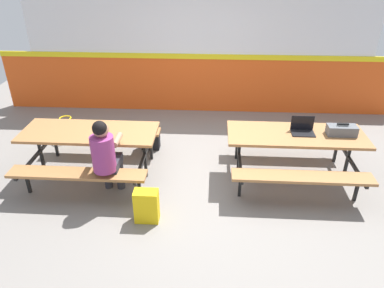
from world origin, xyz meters
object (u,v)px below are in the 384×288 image
(laptop_dark, at_px, (303,130))
(tote_bag_bright, at_px, (67,130))
(satchel_spare, at_px, (151,137))
(picnic_table_right, at_px, (295,144))
(backpack_dark, at_px, (147,206))
(picnic_table_left, at_px, (91,141))
(student_nearer, at_px, (105,153))
(toolbox_grey, at_px, (342,130))

(laptop_dark, xyz_separation_m, tote_bag_bright, (-3.83, 0.97, -0.59))
(laptop_dark, xyz_separation_m, satchel_spare, (-2.31, 0.75, -0.57))
(picnic_table_right, xyz_separation_m, backpack_dark, (-1.98, -1.07, -0.36))
(picnic_table_left, height_order, backpack_dark, picnic_table_left)
(picnic_table_left, bearing_deg, student_nearer, -55.68)
(student_nearer, relative_size, toolbox_grey, 3.02)
(student_nearer, relative_size, tote_bag_bright, 2.81)
(picnic_table_left, relative_size, tote_bag_bright, 4.50)
(laptop_dark, bearing_deg, backpack_dark, -151.82)
(picnic_table_right, distance_m, laptop_dark, 0.23)
(toolbox_grey, height_order, tote_bag_bright, toolbox_grey)
(picnic_table_left, bearing_deg, toolbox_grey, 1.33)
(toolbox_grey, xyz_separation_m, tote_bag_bright, (-4.36, 1.01, -0.62))
(student_nearer, height_order, toolbox_grey, student_nearer)
(toolbox_grey, bearing_deg, picnic_table_right, 179.63)
(backpack_dark, height_order, satchel_spare, same)
(backpack_dark, bearing_deg, picnic_table_left, 134.35)
(student_nearer, xyz_separation_m, laptop_dark, (2.65, 0.68, 0.08))
(laptop_dark, distance_m, satchel_spare, 2.49)
(laptop_dark, relative_size, tote_bag_bright, 0.75)
(student_nearer, distance_m, laptop_dark, 2.74)
(picnic_table_left, bearing_deg, backpack_dark, -45.65)
(picnic_table_left, relative_size, picnic_table_right, 1.00)
(student_nearer, bearing_deg, satchel_spare, 76.65)
(picnic_table_left, height_order, tote_bag_bright, picnic_table_left)
(student_nearer, bearing_deg, tote_bag_bright, 125.59)
(tote_bag_bright, bearing_deg, backpack_dark, -49.68)
(student_nearer, distance_m, toolbox_grey, 3.24)
(laptop_dark, height_order, backpack_dark, laptop_dark)
(laptop_dark, bearing_deg, toolbox_grey, -4.45)
(toolbox_grey, xyz_separation_m, satchel_spare, (-2.83, 0.79, -0.60))
(picnic_table_left, bearing_deg, picnic_table_right, 1.68)
(picnic_table_left, xyz_separation_m, backpack_dark, (0.96, -0.98, -0.36))
(toolbox_grey, relative_size, backpack_dark, 0.91)
(picnic_table_right, height_order, satchel_spare, picnic_table_right)
(laptop_dark, distance_m, toolbox_grey, 0.53)
(backpack_dark, height_order, tote_bag_bright, backpack_dark)
(backpack_dark, distance_m, tote_bag_bright, 2.72)
(picnic_table_right, relative_size, student_nearer, 1.60)
(satchel_spare, bearing_deg, laptop_dark, -18.02)
(picnic_table_right, distance_m, satchel_spare, 2.38)
(picnic_table_left, height_order, picnic_table_right, same)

